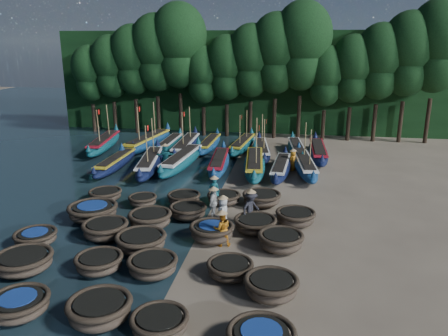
% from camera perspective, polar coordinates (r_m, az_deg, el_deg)
% --- Properties ---
extents(ground, '(120.00, 120.00, 0.00)m').
position_cam_1_polar(ground, '(23.79, -1.98, -5.97)').
color(ground, gray).
rests_on(ground, ground).
extents(foliage_wall, '(40.00, 3.00, 10.00)m').
position_cam_1_polar(foliage_wall, '(45.47, 3.88, 11.18)').
color(foliage_wall, black).
rests_on(foliage_wall, ground).
extents(coracle_1, '(2.22, 2.22, 0.71)m').
position_cam_1_polar(coracle_1, '(16.97, -25.22, -15.85)').
color(coracle_1, '#4B3D2F').
rests_on(coracle_1, ground).
extents(coracle_2, '(2.36, 2.36, 0.84)m').
position_cam_1_polar(coracle_2, '(15.67, -15.93, -17.35)').
color(coracle_2, '#4B3D2F').
rests_on(coracle_2, ground).
extents(coracle_3, '(1.91, 1.91, 0.67)m').
position_cam_1_polar(coracle_3, '(14.84, -8.40, -19.41)').
color(coracle_3, '#4B3D2F').
rests_on(coracle_3, ground).
extents(coracle_5, '(2.80, 2.80, 0.77)m').
position_cam_1_polar(coracle_5, '(19.73, -24.69, -11.04)').
color(coracle_5, '#4B3D2F').
rests_on(coracle_5, ground).
extents(coracle_6, '(2.40, 2.40, 0.71)m').
position_cam_1_polar(coracle_6, '(18.70, -16.01, -11.76)').
color(coracle_6, '#4B3D2F').
rests_on(coracle_6, ground).
extents(coracle_7, '(2.47, 2.47, 0.75)m').
position_cam_1_polar(coracle_7, '(17.97, -9.31, -12.43)').
color(coracle_7, '#4B3D2F').
rests_on(coracle_7, ground).
extents(coracle_8, '(2.16, 2.16, 0.66)m').
position_cam_1_polar(coracle_8, '(17.65, 0.81, -12.97)').
color(coracle_8, '#4B3D2F').
rests_on(coracle_8, ground).
extents(coracle_9, '(2.14, 2.14, 0.79)m').
position_cam_1_polar(coracle_9, '(16.47, 6.19, -15.08)').
color(coracle_9, '#4B3D2F').
rests_on(coracle_9, ground).
extents(coracle_10, '(2.02, 2.02, 0.65)m').
position_cam_1_polar(coracle_10, '(21.94, -23.38, -8.30)').
color(coracle_10, '#4B3D2F').
rests_on(coracle_10, ground).
extents(coracle_11, '(2.43, 2.43, 0.82)m').
position_cam_1_polar(coracle_11, '(21.51, -15.24, -7.71)').
color(coracle_11, '#4B3D2F').
rests_on(coracle_11, ground).
extents(coracle_12, '(2.69, 2.69, 0.82)m').
position_cam_1_polar(coracle_12, '(19.92, -10.79, -9.40)').
color(coracle_12, '#4B3D2F').
rests_on(coracle_12, ground).
extents(coracle_13, '(2.45, 2.45, 0.83)m').
position_cam_1_polar(coracle_13, '(20.49, -1.60, -8.30)').
color(coracle_13, '#4B3D2F').
rests_on(coracle_13, ground).
extents(coracle_14, '(2.07, 2.07, 0.82)m').
position_cam_1_polar(coracle_14, '(19.81, 7.43, -9.38)').
color(coracle_14, '#4B3D2F').
rests_on(coracle_14, ground).
extents(coracle_15, '(2.74, 2.74, 0.85)m').
position_cam_1_polar(coracle_15, '(23.76, -16.76, -5.44)').
color(coracle_15, '#4B3D2F').
rests_on(coracle_15, ground).
extents(coracle_16, '(2.19, 2.19, 0.84)m').
position_cam_1_polar(coracle_16, '(22.17, -9.63, -6.57)').
color(coracle_16, '#4B3D2F').
rests_on(coracle_16, ground).
extents(coracle_17, '(2.00, 2.00, 0.73)m').
position_cam_1_polar(coracle_17, '(23.10, -4.71, -5.60)').
color(coracle_17, '#4B3D2F').
rests_on(coracle_17, ground).
extents(coracle_18, '(2.15, 2.15, 0.72)m').
position_cam_1_polar(coracle_18, '(21.52, 4.11, -7.30)').
color(coracle_18, '#4B3D2F').
rests_on(coracle_18, ground).
extents(coracle_19, '(2.09, 2.09, 0.75)m').
position_cam_1_polar(coracle_19, '(22.53, 9.32, -6.32)').
color(coracle_19, '#4B3D2F').
rests_on(coracle_19, ground).
extents(coracle_20, '(2.12, 2.12, 0.65)m').
position_cam_1_polar(coracle_20, '(26.45, -15.23, -3.37)').
color(coracle_20, '#4B3D2F').
rests_on(coracle_20, ground).
extents(coracle_21, '(1.88, 1.88, 0.65)m').
position_cam_1_polar(coracle_21, '(25.05, -10.58, -4.16)').
color(coracle_21, '#4B3D2F').
rests_on(coracle_21, ground).
extents(coracle_22, '(2.23, 2.23, 0.68)m').
position_cam_1_polar(coracle_22, '(25.00, -5.26, -3.95)').
color(coracle_22, '#4B3D2F').
rests_on(coracle_22, ground).
extents(coracle_23, '(2.22, 2.22, 0.65)m').
position_cam_1_polar(coracle_23, '(24.98, -0.02, -3.93)').
color(coracle_23, '#4B3D2F').
rests_on(coracle_23, ground).
extents(coracle_24, '(2.20, 2.20, 0.77)m').
position_cam_1_polar(coracle_24, '(24.85, 4.95, -3.95)').
color(coracle_24, '#4B3D2F').
rests_on(coracle_24, ground).
extents(long_boat_2, '(1.36, 7.58, 1.33)m').
position_cam_1_polar(long_boat_2, '(32.68, -13.94, 0.71)').
color(long_boat_2, '#101A3B').
rests_on(long_boat_2, ground).
extents(long_boat_3, '(2.84, 8.36, 3.60)m').
position_cam_1_polar(long_boat_3, '(31.83, -9.66, 0.67)').
color(long_boat_3, '#101A3B').
rests_on(long_boat_3, ground).
extents(long_boat_4, '(2.17, 8.68, 1.53)m').
position_cam_1_polar(long_boat_4, '(32.20, -5.54, 1.03)').
color(long_boat_4, navy).
rests_on(long_boat_4, ground).
extents(long_boat_5, '(1.95, 7.80, 1.38)m').
position_cam_1_polar(long_boat_5, '(31.58, -0.65, 0.69)').
color(long_boat_5, navy).
rests_on(long_boat_5, ground).
extents(long_boat_6, '(2.25, 8.68, 3.70)m').
position_cam_1_polar(long_boat_6, '(31.08, 4.01, 0.52)').
color(long_boat_6, navy).
rests_on(long_boat_6, ground).
extents(long_boat_7, '(1.68, 7.32, 1.29)m').
position_cam_1_polar(long_boat_7, '(30.70, 7.43, 0.04)').
color(long_boat_7, '#101A3B').
rests_on(long_boat_7, ground).
extents(long_boat_8, '(2.32, 7.95, 3.40)m').
position_cam_1_polar(long_boat_8, '(31.40, 10.51, 0.36)').
color(long_boat_8, navy).
rests_on(long_boat_8, ground).
extents(long_boat_9, '(2.73, 8.64, 3.71)m').
position_cam_1_polar(long_boat_9, '(38.82, -15.39, 3.16)').
color(long_boat_9, navy).
rests_on(long_boat_9, ground).
extents(long_boat_10, '(2.72, 9.15, 3.92)m').
position_cam_1_polar(long_boat_10, '(38.29, -9.97, 3.37)').
color(long_boat_10, navy).
rests_on(long_boat_10, ground).
extents(long_boat_11, '(1.29, 7.34, 1.29)m').
position_cam_1_polar(long_boat_11, '(37.87, -7.09, 3.15)').
color(long_boat_11, navy).
rests_on(long_boat_11, ground).
extents(long_boat_12, '(1.83, 8.68, 3.69)m').
position_cam_1_polar(long_boat_12, '(36.56, -4.98, 2.90)').
color(long_boat_12, '#101A3B').
rests_on(long_boat_12, ground).
extents(long_boat_13, '(1.41, 7.31, 1.29)m').
position_cam_1_polar(long_boat_13, '(37.50, -1.92, 3.14)').
color(long_boat_13, navy).
rests_on(long_boat_13, ground).
extents(long_boat_14, '(2.13, 7.72, 3.30)m').
position_cam_1_polar(long_boat_14, '(37.20, 2.43, 3.08)').
color(long_boat_14, navy).
rests_on(long_boat_14, ground).
extents(long_boat_15, '(2.38, 7.64, 3.28)m').
position_cam_1_polar(long_boat_15, '(35.45, 4.91, 2.36)').
color(long_boat_15, '#101A3B').
rests_on(long_boat_15, ground).
extents(long_boat_16, '(2.14, 7.44, 1.32)m').
position_cam_1_polar(long_boat_16, '(36.16, 9.48, 2.44)').
color(long_boat_16, navy).
rests_on(long_boat_16, ground).
extents(long_boat_17, '(1.64, 8.23, 1.45)m').
position_cam_1_polar(long_boat_17, '(35.40, 12.18, 2.09)').
color(long_boat_17, '#101A3B').
rests_on(long_boat_17, ground).
extents(fisherman_0, '(0.63, 0.88, 1.89)m').
position_cam_1_polar(fisherman_0, '(21.59, -0.13, -5.76)').
color(fisherman_0, beige).
rests_on(fisherman_0, ground).
extents(fisherman_1, '(0.64, 0.52, 1.89)m').
position_cam_1_polar(fisherman_1, '(24.56, -1.28, -2.88)').
color(fisherman_1, '#175B63').
rests_on(fisherman_1, ground).
extents(fisherman_2, '(0.94, 0.82, 1.85)m').
position_cam_1_polar(fisherman_2, '(19.91, -0.26, -7.81)').
color(fisherman_2, orange).
rests_on(fisherman_2, ground).
extents(fisherman_3, '(1.23, 1.33, 2.00)m').
position_cam_1_polar(fisherman_3, '(22.15, 3.53, -5.12)').
color(fisherman_3, black).
rests_on(fisherman_3, ground).
extents(fisherman_4, '(0.60, 1.05, 1.89)m').
position_cam_1_polar(fisherman_4, '(22.80, -1.36, -4.52)').
color(fisherman_4, beige).
rests_on(fisherman_4, ground).
extents(fisherman_5, '(1.73, 0.98, 1.97)m').
position_cam_1_polar(fisherman_5, '(32.13, -7.65, 1.55)').
color(fisherman_5, '#175B63').
rests_on(fisherman_5, ground).
extents(fisherman_6, '(0.62, 0.82, 1.71)m').
position_cam_1_polar(fisherman_6, '(31.73, 8.98, 1.14)').
color(fisherman_6, orange).
rests_on(fisherman_6, ground).
extents(tree_0, '(3.68, 3.68, 8.68)m').
position_cam_1_polar(tree_0, '(46.41, -17.08, 11.82)').
color(tree_0, black).
rests_on(tree_0, ground).
extents(tree_1, '(4.09, 4.09, 9.65)m').
position_cam_1_polar(tree_1, '(45.41, -14.48, 12.79)').
color(tree_1, black).
rests_on(tree_1, ground).
extents(tree_2, '(4.51, 4.51, 10.63)m').
position_cam_1_polar(tree_2, '(44.51, -11.75, 13.77)').
color(tree_2, black).
rests_on(tree_2, ground).
extents(tree_3, '(4.92, 4.92, 11.60)m').
position_cam_1_polar(tree_3, '(43.73, -8.89, 14.76)').
color(tree_3, black).
rests_on(tree_3, ground).
extents(tree_4, '(5.34, 5.34, 12.58)m').
position_cam_1_polar(tree_4, '(43.06, -5.90, 15.74)').
color(tree_4, black).
rests_on(tree_4, ground).
extents(tree_5, '(3.68, 3.68, 8.68)m').
position_cam_1_polar(tree_5, '(42.63, -2.74, 12.17)').
color(tree_5, black).
rests_on(tree_5, ground).
extents(tree_6, '(4.09, 4.09, 9.65)m').
position_cam_1_polar(tree_6, '(42.16, 0.38, 13.06)').
color(tree_6, black).
rests_on(tree_6, ground).
extents(tree_7, '(4.51, 4.51, 10.63)m').
position_cam_1_polar(tree_7, '(41.83, 3.59, 13.93)').
color(tree_7, black).
rests_on(tree_7, ground).
extents(tree_8, '(4.92, 4.92, 11.60)m').
position_cam_1_polar(tree_8, '(41.64, 6.87, 14.77)').
color(tree_8, black).
rests_on(tree_8, ground).
extents(tree_9, '(5.34, 5.34, 12.58)m').
position_cam_1_polar(tree_9, '(41.58, 10.18, 15.57)').
color(tree_9, black).
rests_on(tree_9, ground).
extents(tree_10, '(3.68, 3.68, 8.68)m').
position_cam_1_polar(tree_10, '(41.77, 13.22, 11.68)').
color(tree_10, black).
rests_on(tree_10, ground).
extents(tree_11, '(4.09, 4.09, 9.65)m').
position_cam_1_polar(tree_11, '(41.93, 16.48, 12.40)').
color(tree_11, black).
rests_on(tree_11, ground).
extents(tree_12, '(4.51, 4.51, 10.63)m').
position_cam_1_polar(tree_12, '(42.23, 19.73, 13.06)').
color(tree_12, black).
rests_on(tree_12, ground).
extents(tree_13, '(4.92, 4.92, 11.60)m').
position_cam_1_polar(tree_13, '(42.66, 22.94, 13.68)').
color(tree_13, black).
rests_on(tree_13, ground).
extents(tree_14, '(5.34, 5.34, 12.58)m').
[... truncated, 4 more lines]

